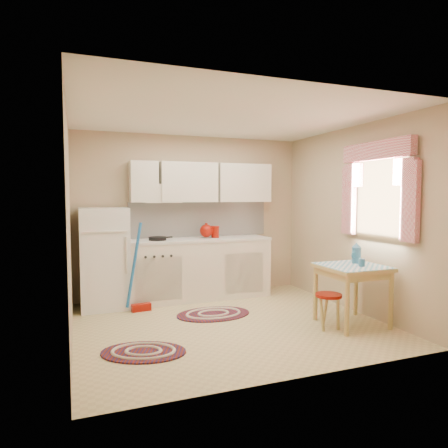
{
  "coord_description": "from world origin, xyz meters",
  "views": [
    {
      "loc": [
        -1.75,
        -4.48,
        1.56
      ],
      "look_at": [
        0.03,
        0.25,
        1.21
      ],
      "focal_mm": 32.0,
      "sensor_mm": 36.0,
      "label": 1
    }
  ],
  "objects_px": {
    "base_cabinets": "(196,270)",
    "stool": "(328,311)",
    "fridge": "(104,258)",
    "table": "(352,295)"
  },
  "relations": [
    {
      "from": "fridge",
      "to": "base_cabinets",
      "type": "relative_size",
      "value": 0.62
    },
    {
      "from": "fridge",
      "to": "base_cabinets",
      "type": "xyz_separation_m",
      "value": [
        1.34,
        0.05,
        -0.26
      ]
    },
    {
      "from": "fridge",
      "to": "stool",
      "type": "height_order",
      "value": "fridge"
    },
    {
      "from": "base_cabinets",
      "to": "table",
      "type": "xyz_separation_m",
      "value": [
        1.41,
        -1.87,
        -0.08
      ]
    },
    {
      "from": "base_cabinets",
      "to": "stool",
      "type": "relative_size",
      "value": 5.36
    },
    {
      "from": "stool",
      "to": "base_cabinets",
      "type": "bearing_deg",
      "value": 118.66
    },
    {
      "from": "base_cabinets",
      "to": "table",
      "type": "bearing_deg",
      "value": -53.0
    },
    {
      "from": "table",
      "to": "stool",
      "type": "height_order",
      "value": "table"
    },
    {
      "from": "base_cabinets",
      "to": "fridge",
      "type": "bearing_deg",
      "value": -177.86
    },
    {
      "from": "fridge",
      "to": "table",
      "type": "xyz_separation_m",
      "value": [
        2.75,
        -1.82,
        -0.34
      ]
    }
  ]
}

